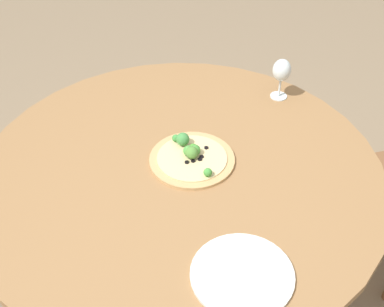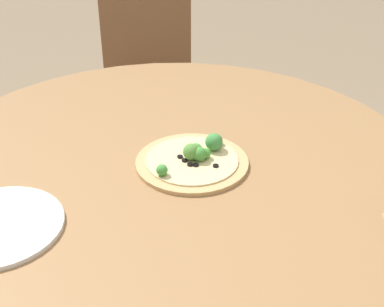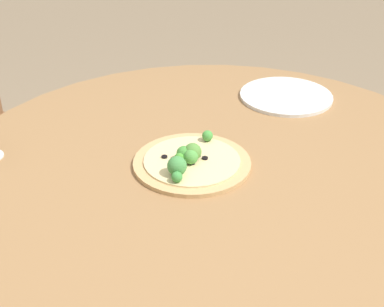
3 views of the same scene
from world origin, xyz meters
name	(u,v)px [view 3 (image 3 of 3)]	position (x,y,z in m)	size (l,w,h in m)	color
dining_table	(217,190)	(0.00, 0.00, 0.69)	(1.28, 1.28, 0.76)	olive
pizza	(191,161)	(-0.03, -0.05, 0.77)	(0.27, 0.27, 0.06)	tan
plate_near	(286,96)	(-0.22, 0.37, 0.76)	(0.27, 0.27, 0.01)	silver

